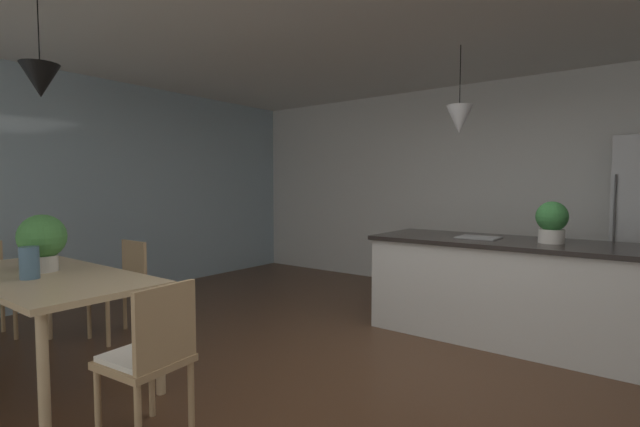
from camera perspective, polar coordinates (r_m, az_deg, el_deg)
ground_plane at (r=3.31m, az=8.03°, el=-21.60°), size 10.00×8.40×0.04m
wall_back_kitchen at (r=6.06m, az=23.46°, el=2.93°), size 10.00×0.12×2.70m
window_wall_left_glazing at (r=6.11m, az=-27.30°, el=2.83°), size 0.06×8.40×2.70m
dining_table at (r=3.78m, az=-31.75°, el=-7.65°), size 1.91×0.86×0.76m
chair_far_left at (r=4.53m, az=-24.03°, el=-8.35°), size 0.40×0.40×0.87m
chair_kitchen_end at (r=2.68m, az=-20.85°, el=-16.56°), size 0.44×0.44×0.87m
kitchen_island at (r=4.41m, az=22.68°, el=-8.81°), size 2.36×0.92×0.91m
pendant_over_table at (r=3.69m, az=-32.14°, el=14.20°), size 0.25×0.25×0.71m
pendant_over_island_main at (r=4.50m, az=17.38°, el=11.41°), size 0.25×0.25×0.82m
potted_plant_on_island at (r=4.25m, az=27.50°, el=-0.86°), size 0.26×0.26×0.35m
potted_plant_on_table at (r=3.85m, az=-31.96°, el=-2.88°), size 0.33×0.33×0.42m
vase_on_dining_table at (r=3.61m, az=-33.13°, el=-5.29°), size 0.12×0.12×0.22m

